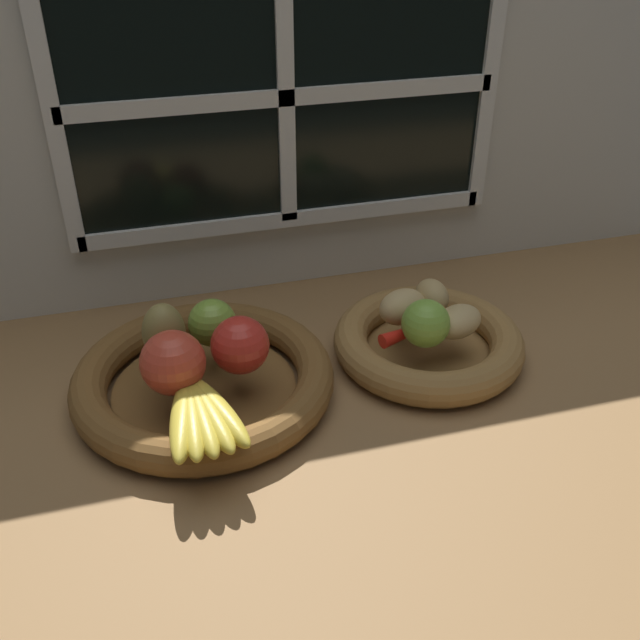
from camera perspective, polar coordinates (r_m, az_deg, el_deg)
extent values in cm
cube|color=olive|center=(99.16, 1.44, -5.60)|extent=(140.00, 90.00, 3.00)
cube|color=silver|center=(111.64, -2.98, 15.77)|extent=(140.00, 3.00, 55.00)
cube|color=black|center=(108.88, -2.80, 17.25)|extent=(64.00, 0.80, 38.00)
cube|color=white|center=(108.32, -2.72, 17.17)|extent=(2.40, 1.20, 38.00)
cube|color=white|center=(108.32, -2.72, 17.17)|extent=(64.00, 1.20, 2.40)
cube|color=white|center=(106.14, -20.39, 14.92)|extent=(2.40, 1.20, 40.40)
cube|color=white|center=(119.37, 13.18, 17.87)|extent=(2.40, 1.20, 40.40)
cube|color=white|center=(114.87, -2.48, 8.00)|extent=(64.00, 1.20, 2.40)
cylinder|color=brown|center=(97.24, -9.08, -5.47)|extent=(24.22, 24.22, 1.00)
torus|color=brown|center=(96.09, -9.18, -4.59)|extent=(34.32, 34.32, 4.79)
cylinder|color=olive|center=(104.00, 8.46, -2.57)|extent=(18.05, 18.05, 1.00)
torus|color=olive|center=(102.93, 8.54, -1.71)|extent=(26.80, 26.80, 4.79)
sphere|color=#7AA338|center=(96.65, -8.51, -0.21)|extent=(6.43, 6.43, 6.43)
sphere|color=#CC422D|center=(88.63, -11.54, -3.32)|extent=(8.00, 8.00, 8.00)
sphere|color=red|center=(91.01, -6.35, -1.94)|extent=(7.45, 7.45, 7.45)
ellipsoid|color=olive|center=(93.94, -12.21, -1.02)|extent=(7.69, 7.78, 8.31)
ellipsoid|color=gold|center=(84.22, -10.71, -7.57)|extent=(5.66, 15.40, 3.02)
ellipsoid|color=gold|center=(84.16, -10.06, -7.52)|extent=(3.81, 15.24, 3.02)
ellipsoid|color=gold|center=(84.21, -9.41, -7.41)|extent=(4.14, 15.29, 3.02)
ellipsoid|color=gold|center=(84.36, -8.78, -7.26)|extent=(5.98, 15.40, 3.02)
ellipsoid|color=gold|center=(84.61, -8.18, -7.06)|extent=(7.73, 15.27, 3.02)
sphere|color=brown|center=(90.11, -10.40, -4.47)|extent=(2.72, 2.72, 2.72)
ellipsoid|color=tan|center=(99.45, 10.90, -0.23)|extent=(9.11, 8.04, 4.14)
ellipsoid|color=tan|center=(104.00, 8.82, 1.82)|extent=(4.52, 6.25, 4.90)
ellipsoid|color=tan|center=(101.10, 6.54, 1.04)|extent=(8.60, 7.44, 4.88)
sphere|color=#7AAD3D|center=(96.38, 8.34, -0.27)|extent=(6.51, 6.51, 6.51)
cone|color=red|center=(99.73, 8.06, -0.55)|extent=(13.48, 5.69, 2.01)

